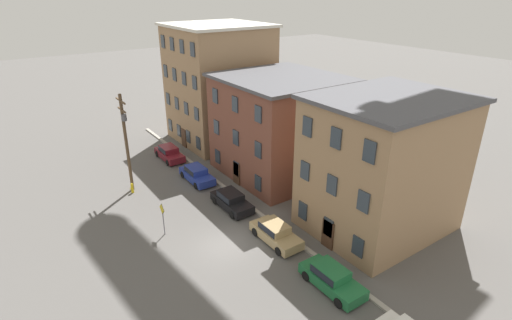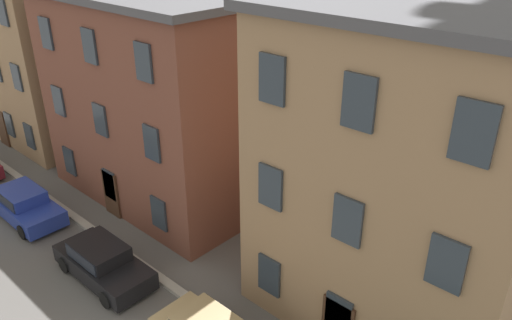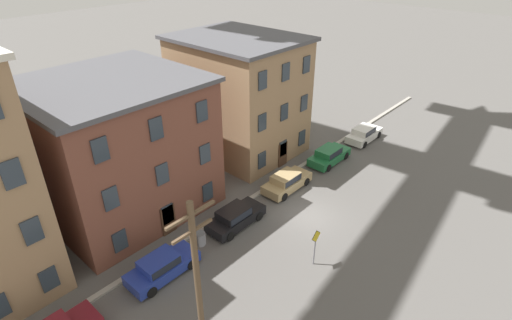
{
  "view_description": "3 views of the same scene",
  "coord_description": "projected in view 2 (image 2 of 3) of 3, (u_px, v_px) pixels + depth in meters",
  "views": [
    {
      "loc": [
        21.16,
        -11.89,
        17.41
      ],
      "look_at": [
        -1.57,
        3.77,
        5.33
      ],
      "focal_mm": 28.0,
      "sensor_mm": 36.0,
      "label": 1
    },
    {
      "loc": [
        10.17,
        -4.1,
        12.47
      ],
      "look_at": [
        1.75,
        5.08,
        6.36
      ],
      "focal_mm": 35.0,
      "sensor_mm": 36.0,
      "label": 2
    },
    {
      "loc": [
        -19.94,
        -12.69,
        17.8
      ],
      "look_at": [
        -1.9,
        3.5,
        4.07
      ],
      "focal_mm": 28.0,
      "sensor_mm": 36.0,
      "label": 3
    }
  ],
  "objects": [
    {
      "name": "apartment_far",
      "position": [
        433.0,
        154.0,
        16.83
      ],
      "size": [
        8.77,
        10.81,
        10.43
      ],
      "color": "#9E7A56",
      "rests_on": "ground_plane"
    },
    {
      "name": "car_black",
      "position": [
        102.0,
        261.0,
        18.84
      ],
      "size": [
        4.4,
        1.92,
        1.43
      ],
      "color": "black",
      "rests_on": "ground_plane"
    },
    {
      "name": "apartment_corner",
      "position": [
        64.0,
        19.0,
        30.51
      ],
      "size": [
        10.52,
        10.37,
        13.57
      ],
      "color": "#9E7A56",
      "rests_on": "ground_plane"
    },
    {
      "name": "apartment_midblock",
      "position": [
        192.0,
        89.0,
        24.4
      ],
      "size": [
        11.22,
        10.62,
        9.7
      ],
      "color": "brown",
      "rests_on": "ground_plane"
    },
    {
      "name": "kerb_strip",
      "position": [
        208.0,
        312.0,
        17.32
      ],
      "size": [
        56.0,
        0.36,
        0.16
      ],
      "primitive_type": "cube",
      "color": "#9E998E",
      "rests_on": "ground_plane"
    },
    {
      "name": "car_blue",
      "position": [
        24.0,
        203.0,
        22.6
      ],
      "size": [
        4.4,
        1.92,
        1.43
      ],
      "color": "#233899",
      "rests_on": "ground_plane"
    }
  ]
}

